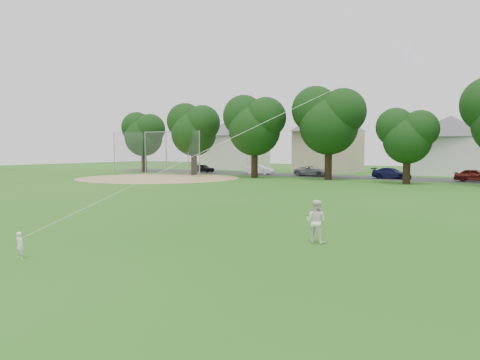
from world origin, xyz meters
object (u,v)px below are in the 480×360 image
Objects in this scene: older_boy at (316,221)px; kite at (237,135)px; baseball_backstop at (163,154)px; toddler at (20,245)px.

kite is at bearing 41.22° from older_boy.
baseball_backstop is at bearing -38.69° from older_boy.
older_boy is (6.36, 7.13, 0.35)m from toddler.
older_boy is 0.10× the size of kite.
baseball_backstop reaches higher than toddler.
kite reaches higher than toddler.
kite is (-2.13, -1.78, 2.98)m from older_boy.
toddler is at bearing -128.32° from kite.
toddler is at bearing -52.54° from baseball_backstop.
older_boy reaches higher than toddler.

